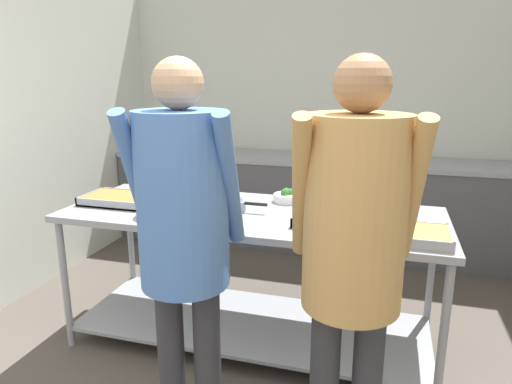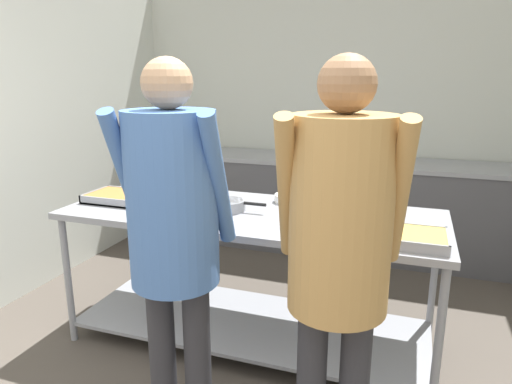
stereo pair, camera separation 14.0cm
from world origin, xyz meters
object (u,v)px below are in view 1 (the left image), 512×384
object	(u,v)px
broccoli_bowl	(288,197)
serving_tray_greens	(408,235)
plate_stack	(159,211)
serving_tray_vegetables	(328,219)
guest_serving_left	(184,222)
sauce_pan	(228,205)
guest_serving_right	(354,238)
serving_tray_roast	(119,199)
water_bottle	(338,146)

from	to	relation	value
broccoli_bowl	serving_tray_greens	distance (m)	0.91
plate_stack	serving_tray_vegetables	bearing A→B (deg)	8.19
guest_serving_left	sauce_pan	bearing A→B (deg)	97.33
sauce_pan	guest_serving_right	distance (m)	1.21
plate_stack	sauce_pan	distance (m)	0.42
broccoli_bowl	serving_tray_vegetables	bearing A→B (deg)	-50.81
sauce_pan	serving_tray_vegetables	size ratio (longest dim) A/B	1.00
serving_tray_roast	serving_tray_greens	bearing A→B (deg)	-5.97
plate_stack	serving_tray_vegetables	xyz separation A→B (m)	(0.98, 0.14, -0.01)
serving_tray_roast	serving_tray_vegetables	bearing A→B (deg)	-2.16
serving_tray_greens	serving_tray_roast	bearing A→B (deg)	174.03
broccoli_bowl	guest_serving_left	bearing A→B (deg)	-99.79
serving_tray_vegetables	water_bottle	size ratio (longest dim) A/B	1.47
guest_serving_right	water_bottle	size ratio (longest dim) A/B	7.04
plate_stack	serving_tray_greens	xyz separation A→B (m)	(1.41, 0.00, -0.01)
broccoli_bowl	plate_stack	bearing A→B (deg)	-141.52
plate_stack	water_bottle	xyz separation A→B (m)	(0.82, 2.10, 0.11)
serving_tray_roast	sauce_pan	distance (m)	0.75
sauce_pan	guest_serving_left	xyz separation A→B (m)	(0.11, -0.86, 0.17)
serving_tray_greens	broccoli_bowl	bearing A→B (deg)	144.82
sauce_pan	water_bottle	world-z (taller)	water_bottle
serving_tray_roast	sauce_pan	world-z (taller)	sauce_pan
serving_tray_roast	serving_tray_vegetables	distance (m)	1.38
serving_tray_roast	guest_serving_left	distance (m)	1.21
serving_tray_greens	water_bottle	size ratio (longest dim) A/B	1.64
plate_stack	sauce_pan	bearing A→B (deg)	32.07
serving_tray_greens	guest_serving_left	bearing A→B (deg)	-145.89
serving_tray_vegetables	water_bottle	distance (m)	1.97
broccoli_bowl	water_bottle	world-z (taller)	water_bottle
broccoli_bowl	guest_serving_left	world-z (taller)	guest_serving_left
serving_tray_roast	serving_tray_greens	world-z (taller)	same
serving_tray_roast	water_bottle	size ratio (longest dim) A/B	1.77
serving_tray_roast	plate_stack	xyz separation A→B (m)	(0.39, -0.19, 0.01)
serving_tray_vegetables	guest_serving_right	world-z (taller)	guest_serving_right
water_bottle	guest_serving_left	bearing A→B (deg)	-97.29
plate_stack	guest_serving_right	bearing A→B (deg)	-28.45
serving_tray_roast	plate_stack	bearing A→B (deg)	-26.29
serving_tray_roast	water_bottle	world-z (taller)	water_bottle
serving_tray_vegetables	water_bottle	world-z (taller)	water_bottle
serving_tray_vegetables	serving_tray_roast	bearing A→B (deg)	177.84
serving_tray_roast	plate_stack	world-z (taller)	plate_stack
guest_serving_left	serving_tray_greens	bearing A→B (deg)	34.11
plate_stack	water_bottle	bearing A→B (deg)	68.80
sauce_pan	guest_serving_left	bearing A→B (deg)	-82.67
sauce_pan	water_bottle	distance (m)	1.94
sauce_pan	serving_tray_greens	size ratio (longest dim) A/B	0.89
serving_tray_vegetables	guest_serving_left	size ratio (longest dim) A/B	0.21
sauce_pan	water_bottle	size ratio (longest dim) A/B	1.46
sauce_pan	guest_serving_right	world-z (taller)	guest_serving_right
serving_tray_vegetables	guest_serving_right	size ratio (longest dim) A/B	0.21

